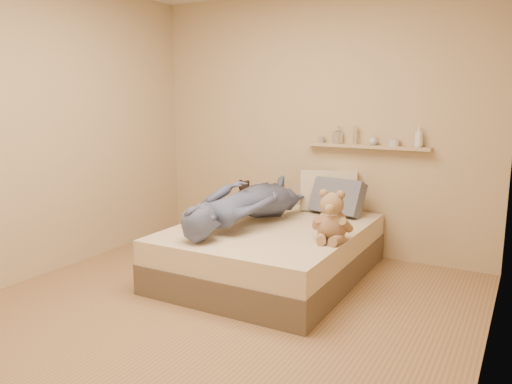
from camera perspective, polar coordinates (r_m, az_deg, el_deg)
The scene contains 10 objects.
room at distance 3.47m, azimuth -5.28°, elevation 6.40°, with size 3.80×3.80×3.80m.
bed at distance 4.46m, azimuth 1.77°, elevation -6.71°, with size 1.50×1.90×0.45m.
game_console at distance 4.11m, azimuth -6.14°, elevation -2.69°, with size 0.18×0.08×0.06m.
teddy_bear at distance 3.95m, azimuth 8.65°, elevation -3.16°, with size 0.34×0.33×0.41m.
dark_plush at distance 5.18m, azimuth -1.32°, elevation -0.30°, with size 0.18×0.18×0.28m.
pillow_cream at distance 5.01m, azimuth 8.28°, elevation 0.15°, with size 0.55×0.16×0.40m, color beige.
pillow_grey at distance 4.84m, azimuth 9.27°, elevation -0.61°, with size 0.50×0.14×0.34m, color slate.
person at distance 4.43m, azimuth -0.95°, elevation -1.15°, with size 0.60×1.65×0.40m, color #4E557B.
wall_shelf at distance 4.92m, azimuth 12.50°, elevation 5.11°, with size 1.20×0.12×0.03m, color tan.
shelf_bottles at distance 4.89m, azimuth 13.31°, elevation 6.07°, with size 1.04×0.11×0.20m.
Camera 1 is at (1.95, -2.85, 1.56)m, focal length 35.00 mm.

